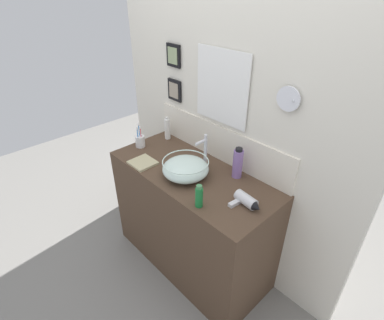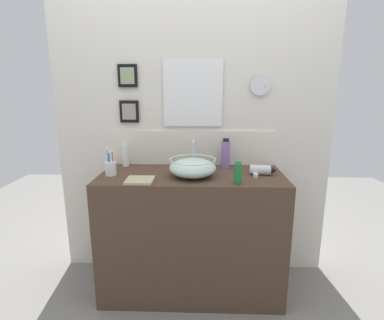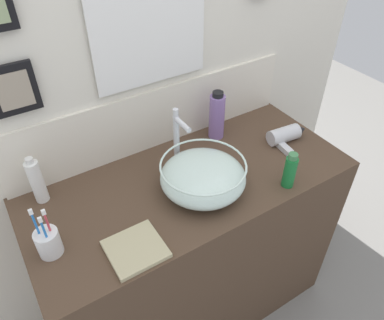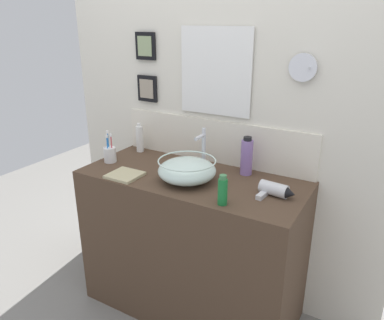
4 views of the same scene
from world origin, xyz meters
TOP-DOWN VIEW (x-y plane):
  - ground_plane at (0.00, 0.00)m, footprint 6.00×6.00m
  - vanity_counter at (0.00, 0.00)m, footprint 1.27×0.56m
  - back_panel at (-0.00, 0.31)m, footprint 2.12×0.10m
  - glass_bowl_sink at (0.01, -0.07)m, footprint 0.32×0.32m
  - faucet at (0.01, 0.11)m, footprint 0.02×0.11m
  - hair_drier at (0.49, -0.01)m, footprint 0.19×0.13m
  - toothbrush_cup at (-0.55, -0.05)m, footprint 0.08×0.08m
  - shampoo_bottle at (0.25, 0.19)m, footprint 0.07×0.07m
  - soap_dispenser at (-0.51, 0.20)m, footprint 0.05×0.05m
  - spray_bottle at (0.29, -0.22)m, footprint 0.05×0.05m
  - hand_towel at (-0.33, -0.19)m, footprint 0.17×0.17m

SIDE VIEW (x-z plane):
  - ground_plane at x=0.00m, z-range 0.00..0.00m
  - vanity_counter at x=0.00m, z-range 0.00..0.89m
  - hand_towel at x=-0.33m, z-range 0.89..0.91m
  - hair_drier at x=0.49m, z-range 0.89..0.96m
  - toothbrush_cup at x=-0.55m, z-range 0.84..1.04m
  - glass_bowl_sink at x=0.01m, z-range 0.90..1.02m
  - spray_bottle at x=0.29m, z-range 0.89..1.04m
  - soap_dispenser at x=-0.51m, z-range 0.89..1.08m
  - shampoo_bottle at x=0.25m, z-range 0.89..1.11m
  - faucet at x=0.01m, z-range 0.91..1.16m
  - back_panel at x=0.00m, z-range 0.00..2.55m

